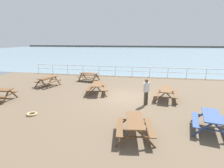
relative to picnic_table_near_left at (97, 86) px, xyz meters
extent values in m
cube|color=brown|center=(2.03, -0.43, -0.68)|extent=(30.00, 24.00, 0.20)
cube|color=gray|center=(2.03, 52.32, -0.58)|extent=(142.00, 90.00, 0.01)
cube|color=#4C4C47|center=(2.03, 95.32, -0.58)|extent=(142.00, 6.00, 1.80)
cube|color=white|center=(2.03, 7.32, 0.47)|extent=(23.00, 0.06, 0.06)
cube|color=white|center=(2.03, 7.32, -0.01)|extent=(23.00, 0.05, 0.05)
cylinder|color=white|center=(-9.47, 7.32, -0.06)|extent=(0.07, 0.07, 1.05)
cylinder|color=white|center=(-7.55, 7.32, -0.06)|extent=(0.07, 0.07, 1.05)
cylinder|color=white|center=(-5.64, 7.32, -0.06)|extent=(0.07, 0.07, 1.05)
cylinder|color=white|center=(-3.72, 7.32, -0.06)|extent=(0.07, 0.07, 1.05)
cylinder|color=white|center=(-1.80, 7.32, -0.06)|extent=(0.07, 0.07, 1.05)
cylinder|color=white|center=(0.11, 7.32, -0.06)|extent=(0.07, 0.07, 1.05)
cylinder|color=white|center=(2.03, 7.32, -0.06)|extent=(0.07, 0.07, 1.05)
cylinder|color=white|center=(3.95, 7.32, -0.06)|extent=(0.07, 0.07, 1.05)
cylinder|color=white|center=(5.86, 7.32, -0.06)|extent=(0.07, 0.07, 1.05)
cylinder|color=white|center=(7.78, 7.32, -0.06)|extent=(0.07, 0.07, 1.05)
cylinder|color=white|center=(9.70, 7.32, -0.06)|extent=(0.07, 0.07, 1.05)
cube|color=brown|center=(0.00, 0.00, 0.17)|extent=(1.02, 1.90, 0.05)
cube|color=brown|center=(-0.61, -0.12, -0.13)|extent=(0.59, 1.82, 0.04)
cube|color=brown|center=(0.61, 0.12, -0.13)|extent=(0.59, 1.82, 0.04)
cube|color=#50351E|center=(-0.51, 0.70, -0.21)|extent=(0.79, 0.23, 0.79)
cube|color=#50351E|center=(0.22, 0.84, -0.21)|extent=(0.79, 0.23, 0.79)
cube|color=#50351E|center=(-0.15, 0.77, -0.16)|extent=(1.48, 0.34, 0.04)
cube|color=#50351E|center=(-0.22, -0.84, -0.21)|extent=(0.79, 0.23, 0.79)
cube|color=#50351E|center=(0.51, -0.70, -0.21)|extent=(0.79, 0.23, 0.79)
cube|color=#50351E|center=(0.15, -0.77, -0.16)|extent=(1.48, 0.34, 0.04)
cube|color=brown|center=(-4.93, 1.53, 0.17)|extent=(1.15, 1.92, 0.05)
cube|color=brown|center=(-5.52, 1.70, -0.13)|extent=(0.73, 1.80, 0.04)
cube|color=brown|center=(-4.33, 1.37, -0.13)|extent=(0.73, 1.80, 0.04)
cube|color=#50351E|center=(-5.08, 2.38, -0.21)|extent=(0.79, 0.29, 0.79)
cube|color=#50351E|center=(-4.36, 2.18, -0.21)|extent=(0.79, 0.29, 0.79)
cube|color=#50351E|center=(-4.72, 2.28, -0.16)|extent=(1.46, 0.46, 0.04)
cube|color=#50351E|center=(-5.50, 0.88, -0.21)|extent=(0.79, 0.29, 0.79)
cube|color=#50351E|center=(-4.77, 0.68, -0.21)|extent=(0.79, 0.29, 0.79)
cube|color=#50351E|center=(-5.13, 0.78, -0.16)|extent=(1.46, 0.46, 0.04)
cube|color=brown|center=(-2.02, 4.28, 0.17)|extent=(1.91, 1.07, 0.05)
cube|color=brown|center=(-1.89, 4.88, -0.13)|extent=(1.81, 0.64, 0.04)
cube|color=brown|center=(-2.15, 3.67, -0.13)|extent=(1.81, 0.64, 0.04)
cube|color=#50351E|center=(-1.18, 4.48, -0.21)|extent=(0.25, 0.79, 0.79)
cube|color=#50351E|center=(-1.34, 3.74, -0.21)|extent=(0.25, 0.79, 0.79)
cube|color=#50351E|center=(-1.26, 4.11, -0.16)|extent=(0.38, 1.48, 0.04)
cube|color=#50351E|center=(-2.71, 4.81, -0.21)|extent=(0.25, 0.79, 0.79)
cube|color=#50351E|center=(-2.87, 4.08, -0.21)|extent=(0.25, 0.79, 0.79)
cube|color=#50351E|center=(-2.79, 4.44, -0.16)|extent=(0.38, 1.48, 0.04)
cube|color=brown|center=(-6.11, -2.12, -0.13)|extent=(1.81, 0.35, 0.04)
cube|color=#50351E|center=(-5.32, -2.32, -0.21)|extent=(0.12, 0.80, 0.79)
cube|color=#50351E|center=(-5.29, -3.07, -0.21)|extent=(0.12, 0.80, 0.79)
cube|color=#50351E|center=(-5.30, -2.70, -0.16)|extent=(0.13, 1.50, 0.04)
cube|color=#334C84|center=(6.47, -4.75, 0.17)|extent=(1.04, 1.90, 0.05)
cube|color=#334C84|center=(5.86, -4.63, -0.13)|extent=(0.61, 1.82, 0.04)
cube|color=navy|center=(6.26, -3.91, -0.21)|extent=(0.79, 0.23, 0.79)
cube|color=navy|center=(6.99, -4.06, -0.21)|extent=(0.79, 0.23, 0.79)
cube|color=navy|center=(6.63, -3.99, -0.16)|extent=(1.48, 0.35, 0.04)
cube|color=navy|center=(5.95, -5.44, -0.21)|extent=(0.79, 0.23, 0.79)
cube|color=navy|center=(6.69, -5.59, -0.21)|extent=(0.79, 0.23, 0.79)
cube|color=navy|center=(6.32, -5.52, -0.16)|extent=(1.48, 0.35, 0.04)
cube|color=brown|center=(3.21, -5.86, 0.17)|extent=(0.93, 1.88, 0.05)
cube|color=brown|center=(2.59, -5.94, -0.13)|extent=(0.49, 1.82, 0.04)
cube|color=brown|center=(3.82, -5.78, -0.13)|extent=(0.49, 1.82, 0.04)
cube|color=#50351E|center=(2.73, -5.14, -0.21)|extent=(0.80, 0.18, 0.79)
cube|color=#50351E|center=(3.47, -5.04, -0.21)|extent=(0.80, 0.18, 0.79)
cube|color=#50351E|center=(3.10, -5.09, -0.16)|extent=(1.49, 0.26, 0.04)
cube|color=#50351E|center=(2.94, -6.69, -0.21)|extent=(0.80, 0.18, 0.79)
cube|color=#50351E|center=(3.68, -6.59, -0.21)|extent=(0.80, 0.18, 0.79)
cube|color=#50351E|center=(3.31, -6.64, -0.16)|extent=(1.49, 0.26, 0.04)
cube|color=brown|center=(4.95, -0.59, 0.17)|extent=(0.91, 1.87, 0.05)
cube|color=brown|center=(4.34, -0.52, -0.13)|extent=(0.47, 1.82, 0.04)
cube|color=brown|center=(5.57, -0.67, -0.13)|extent=(0.47, 1.82, 0.04)
cube|color=#50351E|center=(4.67, 0.23, -0.21)|extent=(0.80, 0.17, 0.79)
cube|color=#50351E|center=(5.42, 0.14, -0.21)|extent=(0.80, 0.17, 0.79)
cube|color=#50351E|center=(5.05, 0.18, -0.16)|extent=(1.50, 0.24, 0.04)
cube|color=#50351E|center=(4.49, -1.32, -0.21)|extent=(0.80, 0.17, 0.79)
cube|color=#50351E|center=(5.23, -1.41, -0.21)|extent=(0.80, 0.17, 0.79)
cube|color=#50351E|center=(4.86, -1.37, -0.16)|extent=(1.50, 0.24, 0.04)
cylinder|color=#4C4233|center=(3.57, -1.87, -0.16)|extent=(0.14, 0.14, 0.85)
cylinder|color=#4C4233|center=(3.68, -1.73, -0.16)|extent=(0.14, 0.14, 0.85)
cube|color=white|center=(3.63, -1.80, 0.56)|extent=(0.39, 0.40, 0.58)
cylinder|color=white|center=(3.49, -1.97, 0.58)|extent=(0.09, 0.09, 0.52)
cylinder|color=white|center=(3.77, -1.63, 0.58)|extent=(0.09, 0.09, 0.52)
sphere|color=brown|center=(3.63, -1.80, 0.96)|extent=(0.23, 0.23, 0.23)
torus|color=tan|center=(-2.43, -4.60, -0.53)|extent=(0.55, 0.55, 0.11)
camera|label=1|loc=(3.59, -12.90, 3.37)|focal=29.39mm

